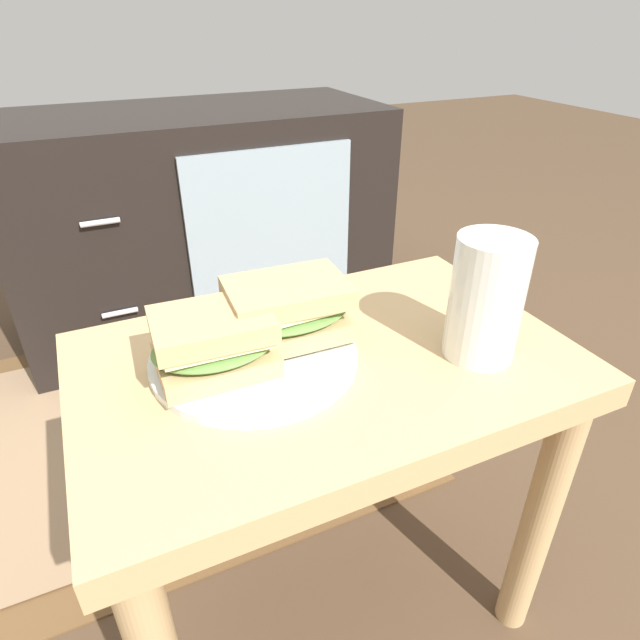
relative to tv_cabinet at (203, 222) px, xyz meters
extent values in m
plane|color=#4C3826|center=(-0.08, -0.95, -0.29)|extent=(8.00, 8.00, 0.00)
cube|color=tan|center=(-0.08, -0.95, 0.15)|extent=(0.56, 0.36, 0.04)
cylinder|color=tan|center=(0.17, -1.09, -0.08)|extent=(0.04, 0.04, 0.43)
cylinder|color=tan|center=(-0.32, -0.80, -0.08)|extent=(0.04, 0.04, 0.43)
cylinder|color=tan|center=(0.17, -0.80, -0.08)|extent=(0.04, 0.04, 0.43)
cube|color=black|center=(0.00, 0.00, 0.00)|extent=(0.96, 0.44, 0.58)
cube|color=#8C9EA8|center=(0.12, -0.22, 0.01)|extent=(0.42, 0.01, 0.44)
cylinder|color=silver|center=(-0.27, -0.23, 0.12)|extent=(0.08, 0.01, 0.01)
cylinder|color=silver|center=(-0.27, -0.23, -0.10)|extent=(0.08, 0.01, 0.01)
cube|color=brown|center=(-0.37, -0.43, -0.29)|extent=(1.26, 0.83, 0.01)
cube|color=#937556|center=(-0.37, -0.43, -0.28)|extent=(1.03, 0.68, 0.00)
cylinder|color=silver|center=(-0.15, -0.92, 0.17)|extent=(0.23, 0.23, 0.01)
cube|color=tan|center=(-0.20, -0.93, 0.19)|extent=(0.12, 0.09, 0.02)
ellipsoid|color=#608C42|center=(-0.20, -0.93, 0.21)|extent=(0.13, 0.10, 0.02)
cube|color=beige|center=(-0.20, -0.93, 0.22)|extent=(0.11, 0.09, 0.01)
cube|color=tan|center=(-0.20, -0.93, 0.23)|extent=(0.12, 0.10, 0.02)
cube|color=tan|center=(-0.11, -0.91, 0.20)|extent=(0.14, 0.10, 0.02)
ellipsoid|color=#608C42|center=(-0.11, -0.91, 0.22)|extent=(0.15, 0.10, 0.02)
cube|color=beige|center=(-0.11, -0.91, 0.23)|extent=(0.13, 0.09, 0.01)
cube|color=tan|center=(-0.11, -0.91, 0.24)|extent=(0.14, 0.10, 0.02)
cylinder|color=silver|center=(0.08, -1.01, 0.24)|extent=(0.08, 0.08, 0.14)
cylinder|color=#C67219|center=(0.08, -1.01, 0.23)|extent=(0.07, 0.07, 0.11)
cylinder|color=white|center=(0.08, -1.01, 0.29)|extent=(0.07, 0.07, 0.01)
camera|label=1|loc=(-0.29, -1.40, 0.52)|focal=30.12mm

